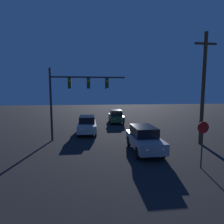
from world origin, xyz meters
name	(u,v)px	position (x,y,z in m)	size (l,w,h in m)	color
car_near	(144,138)	(2.04, 11.90, 0.90)	(1.85, 4.42, 1.73)	#99999E
car_mid	(87,124)	(-2.01, 17.90, 0.90)	(1.81, 4.40, 1.73)	beige
car_far	(116,116)	(1.83, 23.77, 0.90)	(1.94, 4.45, 1.73)	#1E4728
traffic_signal_mast	(74,91)	(-3.04, 15.51, 4.27)	(6.40, 0.30, 6.14)	#2D2D2D
stop_sign	(203,137)	(4.26, 8.76, 1.76)	(0.64, 0.07, 2.57)	#2D2D2D
utility_pole	(203,88)	(7.06, 13.00, 4.49)	(1.74, 0.28, 8.66)	#4C3823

